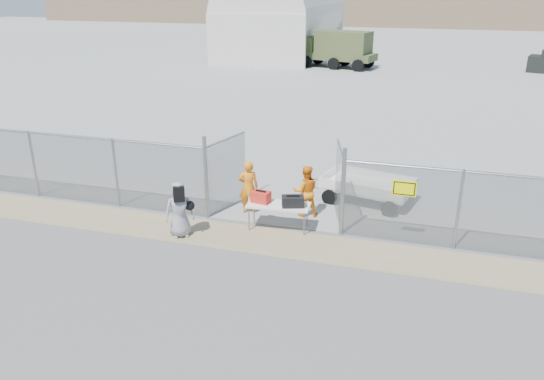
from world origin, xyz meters
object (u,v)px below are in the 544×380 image
(folding_table, at_px, (278,217))
(security_worker_right, at_px, (306,191))
(visitor, at_px, (179,210))
(utility_trailer, at_px, (368,189))
(security_worker_left, at_px, (248,187))

(folding_table, height_order, security_worker_right, security_worker_right)
(visitor, xyz_separation_m, utility_trailer, (4.64, 3.94, -0.36))
(folding_table, distance_m, utility_trailer, 3.49)
(security_worker_left, distance_m, visitor, 2.43)
(visitor, relative_size, utility_trailer, 0.44)
(security_worker_left, bearing_deg, security_worker_right, 168.37)
(folding_table, bearing_deg, security_worker_right, 60.31)
(folding_table, relative_size, security_worker_right, 1.12)
(folding_table, bearing_deg, utility_trailer, 47.13)
(folding_table, distance_m, visitor, 2.77)
(folding_table, height_order, visitor, visitor)
(folding_table, distance_m, security_worker_left, 1.52)
(security_worker_right, bearing_deg, folding_table, 45.08)
(visitor, bearing_deg, utility_trailer, 9.20)
(security_worker_right, relative_size, utility_trailer, 0.44)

